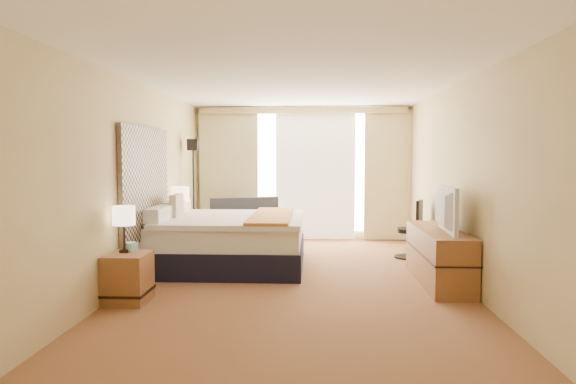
{
  "coord_description": "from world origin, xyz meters",
  "views": [
    {
      "loc": [
        0.21,
        -6.63,
        1.64
      ],
      "look_at": [
        -0.14,
        0.4,
        1.15
      ],
      "focal_mm": 32.0,
      "sensor_mm": 36.0,
      "label": 1
    }
  ],
  "objects_px": {
    "media_dresser": "(439,256)",
    "desk_chair": "(412,232)",
    "nightstand_right": "(184,241)",
    "loveseat": "(249,230)",
    "floor_lamp": "(193,171)",
    "nightstand_left": "(128,278)",
    "bed": "(227,240)",
    "lamp_right": "(180,195)",
    "television": "(440,209)",
    "lamp_left": "(124,217)"
  },
  "relations": [
    {
      "from": "media_dresser",
      "to": "desk_chair",
      "type": "xyz_separation_m",
      "value": [
        -0.03,
        1.62,
        0.07
      ]
    },
    {
      "from": "nightstand_right",
      "to": "loveseat",
      "type": "bearing_deg",
      "value": 52.53
    },
    {
      "from": "media_dresser",
      "to": "floor_lamp",
      "type": "xyz_separation_m",
      "value": [
        -3.73,
        2.3,
        1.02
      ]
    },
    {
      "from": "nightstand_left",
      "to": "bed",
      "type": "distance_m",
      "value": 2.07
    },
    {
      "from": "media_dresser",
      "to": "loveseat",
      "type": "height_order",
      "value": "loveseat"
    },
    {
      "from": "lamp_right",
      "to": "television",
      "type": "relative_size",
      "value": 0.61
    },
    {
      "from": "nightstand_left",
      "to": "television",
      "type": "relative_size",
      "value": 0.56
    },
    {
      "from": "media_dresser",
      "to": "lamp_right",
      "type": "bearing_deg",
      "value": 158.42
    },
    {
      "from": "lamp_left",
      "to": "television",
      "type": "bearing_deg",
      "value": 11.81
    },
    {
      "from": "media_dresser",
      "to": "lamp_right",
      "type": "height_order",
      "value": "lamp_right"
    },
    {
      "from": "loveseat",
      "to": "lamp_right",
      "type": "relative_size",
      "value": 2.63
    },
    {
      "from": "nightstand_left",
      "to": "lamp_right",
      "type": "height_order",
      "value": "lamp_right"
    },
    {
      "from": "media_dresser",
      "to": "floor_lamp",
      "type": "distance_m",
      "value": 4.5
    },
    {
      "from": "floor_lamp",
      "to": "desk_chair",
      "type": "distance_m",
      "value": 3.88
    },
    {
      "from": "nightstand_left",
      "to": "floor_lamp",
      "type": "relative_size",
      "value": 0.28
    },
    {
      "from": "floor_lamp",
      "to": "lamp_left",
      "type": "height_order",
      "value": "floor_lamp"
    },
    {
      "from": "media_dresser",
      "to": "television",
      "type": "height_order",
      "value": "television"
    },
    {
      "from": "television",
      "to": "nightstand_right",
      "type": "bearing_deg",
      "value": 68.89
    },
    {
      "from": "loveseat",
      "to": "floor_lamp",
      "type": "bearing_deg",
      "value": 176.02
    },
    {
      "from": "bed",
      "to": "television",
      "type": "relative_size",
      "value": 2.23
    },
    {
      "from": "loveseat",
      "to": "lamp_right",
      "type": "bearing_deg",
      "value": -153.63
    },
    {
      "from": "media_dresser",
      "to": "loveseat",
      "type": "xyz_separation_m",
      "value": [
        -2.79,
        2.63,
        -0.06
      ]
    },
    {
      "from": "nightstand_left",
      "to": "bed",
      "type": "xyz_separation_m",
      "value": [
        0.81,
        1.9,
        0.12
      ]
    },
    {
      "from": "nightstand_left",
      "to": "loveseat",
      "type": "bearing_deg",
      "value": 76.16
    },
    {
      "from": "nightstand_left",
      "to": "loveseat",
      "type": "distance_m",
      "value": 3.79
    },
    {
      "from": "nightstand_right",
      "to": "desk_chair",
      "type": "height_order",
      "value": "desk_chair"
    },
    {
      "from": "bed",
      "to": "desk_chair",
      "type": "bearing_deg",
      "value": 15.12
    },
    {
      "from": "media_dresser",
      "to": "bed",
      "type": "height_order",
      "value": "bed"
    },
    {
      "from": "bed",
      "to": "television",
      "type": "height_order",
      "value": "television"
    },
    {
      "from": "nightstand_right",
      "to": "lamp_left",
      "type": "height_order",
      "value": "lamp_left"
    },
    {
      "from": "nightstand_right",
      "to": "television",
      "type": "distance_m",
      "value": 4.07
    },
    {
      "from": "media_dresser",
      "to": "loveseat",
      "type": "bearing_deg",
      "value": 136.68
    },
    {
      "from": "media_dresser",
      "to": "bed",
      "type": "distance_m",
      "value": 3.01
    },
    {
      "from": "nightstand_left",
      "to": "desk_chair",
      "type": "xyz_separation_m",
      "value": [
        3.67,
        2.67,
        0.14
      ]
    },
    {
      "from": "nightstand_left",
      "to": "loveseat",
      "type": "xyz_separation_m",
      "value": [
        0.91,
        3.68,
        0.01
      ]
    },
    {
      "from": "bed",
      "to": "lamp_left",
      "type": "height_order",
      "value": "lamp_left"
    },
    {
      "from": "loveseat",
      "to": "desk_chair",
      "type": "height_order",
      "value": "desk_chair"
    },
    {
      "from": "floor_lamp",
      "to": "lamp_right",
      "type": "xyz_separation_m",
      "value": [
        -0.03,
        -0.81,
        -0.36
      ]
    },
    {
      "from": "desk_chair",
      "to": "lamp_right",
      "type": "height_order",
      "value": "lamp_right"
    },
    {
      "from": "lamp_left",
      "to": "nightstand_left",
      "type": "bearing_deg",
      "value": -48.11
    },
    {
      "from": "bed",
      "to": "desk_chair",
      "type": "distance_m",
      "value": 2.96
    },
    {
      "from": "bed",
      "to": "floor_lamp",
      "type": "distance_m",
      "value": 1.94
    },
    {
      "from": "media_dresser",
      "to": "desk_chair",
      "type": "distance_m",
      "value": 1.62
    },
    {
      "from": "nightstand_right",
      "to": "bed",
      "type": "bearing_deg",
      "value": -36.59
    },
    {
      "from": "lamp_right",
      "to": "nightstand_left",
      "type": "bearing_deg",
      "value": -88.69
    },
    {
      "from": "television",
      "to": "nightstand_left",
      "type": "bearing_deg",
      "value": 106.29
    },
    {
      "from": "floor_lamp",
      "to": "lamp_right",
      "type": "bearing_deg",
      "value": -91.97
    },
    {
      "from": "nightstand_right",
      "to": "lamp_left",
      "type": "xyz_separation_m",
      "value": [
        -0.05,
        -2.44,
        0.68
      ]
    },
    {
      "from": "nightstand_left",
      "to": "nightstand_right",
      "type": "xyz_separation_m",
      "value": [
        0.0,
        2.5,
        0.0
      ]
    },
    {
      "from": "nightstand_right",
      "to": "loveseat",
      "type": "distance_m",
      "value": 1.49
    }
  ]
}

